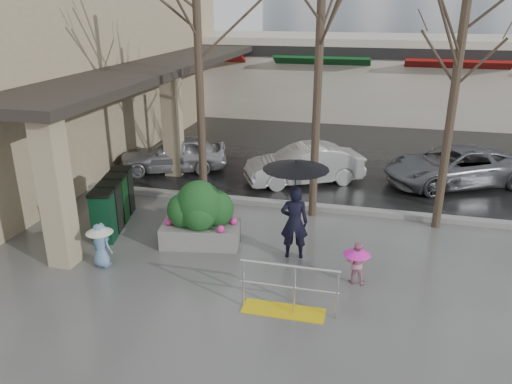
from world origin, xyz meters
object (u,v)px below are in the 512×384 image
at_px(planter, 200,214).
at_px(car_c, 454,166).
at_px(tree_mideast, 462,36).
at_px(child_pink, 357,259).
at_px(car_b, 304,164).
at_px(car_a, 173,154).
at_px(woman, 295,197).
at_px(news_boxes, 114,203).
at_px(child_blue, 101,241).
at_px(handrail, 287,295).
at_px(tree_midwest, 321,18).
at_px(tree_west, 197,23).

bearing_deg(planter, car_c, 42.74).
distance_m(tree_mideast, child_pink, 5.80).
height_order(planter, car_b, planter).
bearing_deg(car_a, child_pink, 26.55).
bearing_deg(woman, child_pink, 141.98).
height_order(news_boxes, car_a, news_boxes).
xyz_separation_m(tree_mideast, child_blue, (-7.50, -4.03, -4.23)).
xyz_separation_m(news_boxes, car_c, (9.11, 5.56, -0.03)).
relative_size(handrail, car_a, 0.51).
height_order(handrail, news_boxes, news_boxes).
distance_m(tree_midwest, news_boxes, 7.06).
xyz_separation_m(handrail, child_pink, (1.22, 1.43, 0.17)).
bearing_deg(news_boxes, tree_mideast, 0.38).
bearing_deg(child_blue, car_a, -68.78).
height_order(car_b, car_c, same).
height_order(tree_west, news_boxes, tree_west).
relative_size(planter, car_a, 0.54).
distance_m(woman, planter, 2.43).
xyz_separation_m(tree_mideast, car_b, (-3.94, 2.61, -4.23)).
distance_m(child_pink, car_c, 7.48).
relative_size(child_pink, car_b, 0.24).
bearing_deg(tree_west, news_boxes, -132.50).
relative_size(tree_west, woman, 2.85).
relative_size(child_pink, news_boxes, 0.39).
bearing_deg(tree_west, child_blue, -103.95).
relative_size(handrail, tree_midwest, 0.27).
bearing_deg(woman, news_boxes, -15.76).
xyz_separation_m(child_blue, planter, (1.78, 1.59, 0.15)).
bearing_deg(car_c, tree_mideast, -39.49).
xyz_separation_m(planter, car_b, (1.78, 5.05, -0.15)).
bearing_deg(planter, child_blue, -138.29).
distance_m(news_boxes, car_c, 10.68).
height_order(child_pink, car_b, car_b).
bearing_deg(planter, tree_west, 107.81).
distance_m(woman, car_c, 7.50).
height_order(tree_mideast, car_b, tree_mideast).
height_order(tree_midwest, tree_mideast, tree_midwest).
distance_m(tree_midwest, car_b, 5.33).
bearing_deg(woman, car_b, -92.92).
height_order(tree_west, child_pink, tree_west).
distance_m(tree_west, tree_mideast, 6.50).
height_order(planter, car_a, planter).
distance_m(handrail, news_boxes, 5.90).
bearing_deg(handrail, tree_mideast, 56.81).
bearing_deg(planter, handrail, -42.52).
xyz_separation_m(planter, car_a, (-2.88, 5.18, -0.15)).
bearing_deg(tree_west, child_pink, -36.40).
height_order(tree_west, car_c, tree_west).
relative_size(tree_midwest, child_pink, 7.54).
bearing_deg(news_boxes, child_pink, -25.38).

